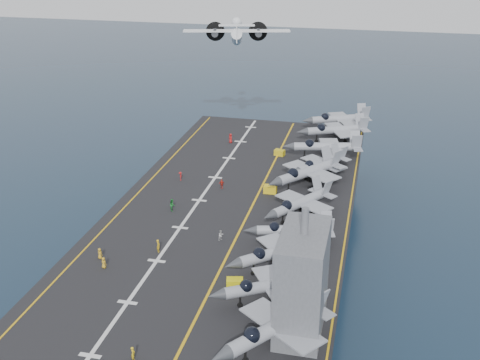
% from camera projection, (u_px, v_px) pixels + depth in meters
% --- Properties ---
extents(ground, '(500.00, 500.00, 0.00)m').
position_uv_depth(ground, '(235.00, 259.00, 102.32)').
color(ground, '#142135').
rests_on(ground, ground).
extents(hull, '(36.00, 90.00, 10.00)m').
position_uv_depth(hull, '(235.00, 233.00, 100.36)').
color(hull, '#56595E').
rests_on(hull, ground).
extents(flight_deck, '(38.00, 92.00, 0.40)m').
position_uv_depth(flight_deck, '(234.00, 205.00, 98.32)').
color(flight_deck, black).
rests_on(flight_deck, hull).
extents(foul_line, '(0.35, 90.00, 0.02)m').
position_uv_depth(foul_line, '(252.00, 206.00, 97.60)').
color(foul_line, gold).
rests_on(foul_line, flight_deck).
extents(landing_centerline, '(0.50, 90.00, 0.02)m').
position_uv_depth(landing_centerline, '(199.00, 200.00, 99.50)').
color(landing_centerline, silver).
rests_on(landing_centerline, flight_deck).
extents(deck_edge_port, '(0.25, 90.00, 0.02)m').
position_uv_depth(deck_edge_port, '(137.00, 194.00, 101.81)').
color(deck_edge_port, gold).
rests_on(deck_edge_port, flight_deck).
extents(deck_edge_stbd, '(0.25, 90.00, 0.02)m').
position_uv_depth(deck_edge_stbd, '(349.00, 215.00, 94.34)').
color(deck_edge_stbd, gold).
rests_on(deck_edge_stbd, flight_deck).
extents(island_superstructure, '(5.00, 10.00, 15.00)m').
position_uv_depth(island_superstructure, '(303.00, 270.00, 65.28)').
color(island_superstructure, '#56595E').
rests_on(island_superstructure, flight_deck).
extents(fighter_jet_0, '(17.52, 18.48, 5.35)m').
position_uv_depth(fighter_jet_0, '(276.00, 326.00, 64.10)').
color(fighter_jet_0, '#959CA4').
rests_on(fighter_jet_0, flight_deck).
extents(fighter_jet_1, '(16.38, 14.81, 4.74)m').
position_uv_depth(fighter_jet_1, '(270.00, 285.00, 71.97)').
color(fighter_jet_1, gray).
rests_on(fighter_jet_1, flight_deck).
extents(fighter_jet_2, '(17.21, 16.81, 5.02)m').
position_uv_depth(fighter_jet_2, '(280.00, 251.00, 79.20)').
color(fighter_jet_2, '#8C949A').
rests_on(fighter_jet_2, flight_deck).
extents(fighter_jet_3, '(14.54, 11.48, 4.44)m').
position_uv_depth(fighter_jet_3, '(294.00, 229.00, 85.40)').
color(fighter_jet_3, gray).
rests_on(fighter_jet_3, flight_deck).
extents(fighter_jet_4, '(15.74, 17.03, 4.92)m').
position_uv_depth(fighter_jet_4, '(300.00, 202.00, 93.21)').
color(fighter_jet_4, '#98A2A8').
rests_on(fighter_jet_4, flight_deck).
extents(fighter_jet_5, '(18.45, 19.44, 5.63)m').
position_uv_depth(fighter_jet_5, '(308.00, 171.00, 103.95)').
color(fighter_jet_5, '#9DA3AC').
rests_on(fighter_jet_5, flight_deck).
extents(fighter_jet_6, '(15.29, 16.09, 4.66)m').
position_uv_depth(fighter_jet_6, '(321.00, 163.00, 108.88)').
color(fighter_jet_6, '#9BA6AD').
rests_on(fighter_jet_6, flight_deck).
extents(fighter_jet_7, '(17.11, 13.27, 5.29)m').
position_uv_depth(fighter_jet_7, '(327.00, 146.00, 116.21)').
color(fighter_jet_7, '#8F989F').
rests_on(fighter_jet_7, flight_deck).
extents(fighter_jet_8, '(18.13, 15.62, 5.31)m').
position_uv_depth(fighter_jet_8, '(336.00, 129.00, 125.77)').
color(fighter_jet_8, gray).
rests_on(fighter_jet_8, flight_deck).
extents(tow_cart_a, '(2.33, 1.78, 1.25)m').
position_uv_depth(tow_cart_a, '(235.00, 283.00, 75.39)').
color(tow_cart_a, yellow).
rests_on(tow_cart_a, flight_deck).
extents(tow_cart_b, '(2.22, 1.48, 1.31)m').
position_uv_depth(tow_cart_b, '(270.00, 189.00, 102.10)').
color(tow_cart_b, yellow).
rests_on(tow_cart_b, flight_deck).
extents(tow_cart_c, '(2.20, 1.70, 1.17)m').
position_uv_depth(tow_cart_c, '(280.00, 153.00, 118.65)').
color(tow_cart_c, gold).
rests_on(tow_cart_c, flight_deck).
extents(crew_0, '(1.12, 0.95, 1.59)m').
position_uv_depth(crew_0, '(104.00, 263.00, 79.66)').
color(crew_0, gold).
rests_on(crew_0, flight_deck).
extents(crew_1, '(0.97, 1.27, 1.90)m').
position_uv_depth(crew_1, '(158.00, 246.00, 83.55)').
color(crew_1, gold).
rests_on(crew_1, flight_deck).
extents(crew_2, '(1.16, 1.39, 1.98)m').
position_uv_depth(crew_2, '(172.00, 205.00, 95.65)').
color(crew_2, '#1B7F2D').
rests_on(crew_2, flight_deck).
extents(crew_3, '(0.97, 1.14, 1.60)m').
position_uv_depth(crew_3, '(180.00, 176.00, 107.02)').
color(crew_3, '#B21919').
rests_on(crew_3, flight_deck).
extents(crew_4, '(1.19, 1.01, 1.69)m').
position_uv_depth(crew_4, '(222.00, 184.00, 103.66)').
color(crew_4, red).
rests_on(crew_4, flight_deck).
extents(crew_5, '(1.42, 1.37, 1.98)m').
position_uv_depth(crew_5, '(231.00, 138.00, 125.40)').
color(crew_5, '#B21919').
rests_on(crew_5, flight_deck).
extents(crew_6, '(0.97, 1.18, 1.69)m').
position_uv_depth(crew_6, '(133.00, 354.00, 62.72)').
color(crew_6, yellow).
rests_on(crew_6, flight_deck).
extents(crew_7, '(1.10, 1.16, 1.62)m').
position_uv_depth(crew_7, '(221.00, 235.00, 86.67)').
color(crew_7, silver).
rests_on(crew_7, flight_deck).
extents(transport_plane, '(28.40, 22.51, 5.93)m').
position_uv_depth(transport_plane, '(237.00, 37.00, 141.79)').
color(transport_plane, silver).
extents(fighter_jet_9, '(18.13, 15.62, 5.31)m').
position_uv_depth(fighter_jet_9, '(339.00, 118.00, 132.87)').
color(fighter_jet_9, gray).
rests_on(fighter_jet_9, flight_deck).
extents(crew_8, '(1.12, 0.95, 1.59)m').
position_uv_depth(crew_8, '(100.00, 254.00, 81.88)').
color(crew_8, gold).
rests_on(crew_8, flight_deck).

